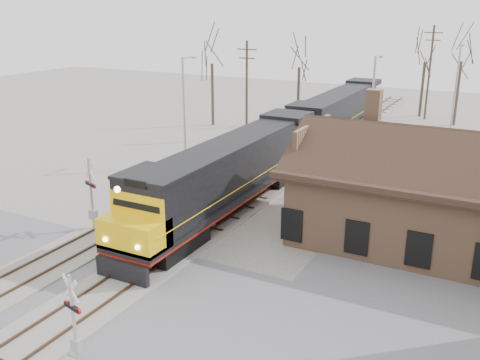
# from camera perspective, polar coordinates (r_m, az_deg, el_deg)

# --- Properties ---
(ground) EXTENTS (140.00, 140.00, 0.00)m
(ground) POSITION_cam_1_polar(r_m,az_deg,el_deg) (25.53, -13.48, -11.33)
(ground) COLOR #A5A095
(ground) RESTS_ON ground
(road) EXTENTS (60.00, 9.00, 0.03)m
(road) POSITION_cam_1_polar(r_m,az_deg,el_deg) (25.52, -13.48, -11.30)
(road) COLOR slate
(road) RESTS_ON ground
(track_main) EXTENTS (3.40, 90.00, 0.24)m
(track_main) POSITION_cam_1_polar(r_m,az_deg,el_deg) (36.98, 1.74, -1.28)
(track_main) COLOR #A5A095
(track_main) RESTS_ON ground
(track_siding) EXTENTS (3.40, 90.00, 0.24)m
(track_siding) POSITION_cam_1_polar(r_m,az_deg,el_deg) (39.04, -4.20, -0.26)
(track_siding) COLOR #A5A095
(track_siding) RESTS_ON ground
(depot) EXTENTS (15.20, 9.31, 7.90)m
(depot) POSITION_cam_1_polar(r_m,az_deg,el_deg) (30.27, 20.02, -2.18)
(depot) COLOR #996E4F
(depot) RESTS_ON ground
(locomotive_lead) EXTENTS (3.15, 21.10, 4.69)m
(locomotive_lead) POSITION_cam_1_polar(r_m,az_deg,el_deg) (32.56, -1.58, 0.44)
(locomotive_lead) COLOR black
(locomotive_lead) RESTS_ON ground
(locomotive_trailing) EXTENTS (3.15, 21.10, 4.44)m
(locomotive_trailing) POSITION_cam_1_polar(r_m,az_deg,el_deg) (51.70, 10.12, 6.81)
(locomotive_trailing) COLOR black
(locomotive_trailing) RESTS_ON ground
(crossbuck_near) EXTENTS (1.01, 0.34, 3.60)m
(crossbuck_near) POSITION_cam_1_polar(r_m,az_deg,el_deg) (20.31, -17.28, -14.32)
(crossbuck_near) COLOR #A5A8AD
(crossbuck_near) RESTS_ON ground
(crossbuck_far) EXTENTS (1.17, 0.51, 4.28)m
(crossbuck_far) POSITION_cam_1_polar(r_m,az_deg,el_deg) (31.40, -15.54, -1.81)
(crossbuck_far) COLOR #A5A8AD
(crossbuck_far) RESTS_ON ground
(streetlight_a) EXTENTS (0.25, 2.04, 8.64)m
(streetlight_a) POSITION_cam_1_polar(r_m,az_deg,el_deg) (42.32, -5.89, 7.83)
(streetlight_a) COLOR #A5A8AD
(streetlight_a) RESTS_ON ground
(streetlight_b) EXTENTS (0.25, 2.04, 8.93)m
(streetlight_b) POSITION_cam_1_polar(r_m,az_deg,el_deg) (40.90, 13.90, 7.25)
(streetlight_b) COLOR #A5A8AD
(streetlight_b) RESTS_ON ground
(streetlight_c) EXTENTS (0.25, 2.04, 9.04)m
(streetlight_c) POSITION_cam_1_polar(r_m,az_deg,el_deg) (53.94, 22.03, 9.05)
(streetlight_c) COLOR #A5A8AD
(streetlight_c) RESTS_ON ground
(utility_pole_a) EXTENTS (2.00, 0.24, 9.29)m
(utility_pole_a) POSITION_cam_1_polar(r_m,az_deg,el_deg) (51.31, 0.72, 9.72)
(utility_pole_a) COLOR #382D23
(utility_pole_a) RESTS_ON ground
(utility_pole_b) EXTENTS (2.00, 0.24, 10.35)m
(utility_pole_b) POSITION_cam_1_polar(r_m,az_deg,el_deg) (64.09, 19.56, 10.88)
(utility_pole_b) COLOR #382D23
(utility_pole_b) RESTS_ON ground
(tree_a) EXTENTS (4.37, 4.37, 10.71)m
(tree_a) POSITION_cam_1_polar(r_m,az_deg,el_deg) (57.35, -3.02, 13.37)
(tree_a) COLOR #382D23
(tree_a) RESTS_ON ground
(tree_b) EXTENTS (4.05, 4.05, 9.92)m
(tree_b) POSITION_cam_1_polar(r_m,az_deg,el_deg) (58.55, 6.36, 12.82)
(tree_b) COLOR #382D23
(tree_b) RESTS_ON ground
(tree_c) EXTENTS (4.15, 4.15, 10.17)m
(tree_c) POSITION_cam_1_polar(r_m,az_deg,el_deg) (65.50, 19.22, 12.66)
(tree_c) COLOR #382D23
(tree_c) RESTS_ON ground
(tree_d) EXTENTS (4.52, 4.52, 11.07)m
(tree_d) POSITION_cam_1_polar(r_m,az_deg,el_deg) (61.70, 22.66, 12.62)
(tree_d) COLOR #382D23
(tree_d) RESTS_ON ground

